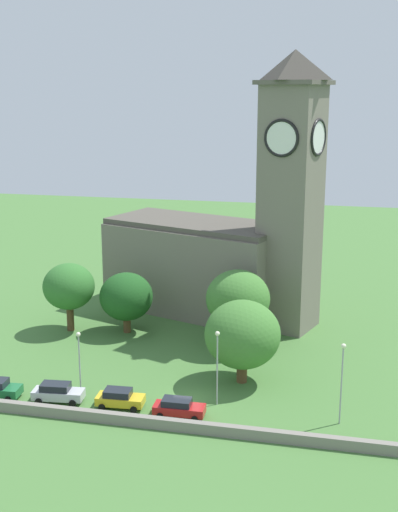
{
  "coord_description": "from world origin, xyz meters",
  "views": [
    {
      "loc": [
        13.67,
        -56.04,
        28.49
      ],
      "look_at": [
        -1.21,
        9.76,
        11.67
      ],
      "focal_mm": 46.58,
      "sensor_mm": 36.0,
      "label": 1
    }
  ],
  "objects_px": {
    "car_red": "(179,407)",
    "streetlamp_east_mid": "(342,371)",
    "streetlamp_central": "(217,356)",
    "tree_riverside_east": "(238,299)",
    "car_silver": "(58,392)",
    "tree_riverside_west": "(69,287)",
    "car_yellow": "(120,398)",
    "tree_by_tower": "(242,335)",
    "tree_churchyard": "(126,297)",
    "streetlamp_west_mid": "(79,351)",
    "church": "(223,245)"
  },
  "relations": [
    {
      "from": "church",
      "to": "tree_by_tower",
      "type": "bearing_deg",
      "value": -73.87
    },
    {
      "from": "car_yellow",
      "to": "tree_by_tower",
      "type": "bearing_deg",
      "value": 38.05
    },
    {
      "from": "car_red",
      "to": "streetlamp_east_mid",
      "type": "height_order",
      "value": "streetlamp_east_mid"
    },
    {
      "from": "streetlamp_central",
      "to": "car_silver",
      "type": "bearing_deg",
      "value": -169.57
    },
    {
      "from": "streetlamp_central",
      "to": "tree_churchyard",
      "type": "bearing_deg",
      "value": 131.23
    },
    {
      "from": "tree_by_tower",
      "to": "tree_riverside_west",
      "type": "distance_m",
      "value": 24.92
    },
    {
      "from": "car_silver",
      "to": "car_yellow",
      "type": "distance_m",
      "value": 6.08
    },
    {
      "from": "tree_by_tower",
      "to": "streetlamp_west_mid",
      "type": "bearing_deg",
      "value": -159.16
    },
    {
      "from": "car_yellow",
      "to": "streetlamp_central",
      "type": "height_order",
      "value": "streetlamp_central"
    },
    {
      "from": "tree_by_tower",
      "to": "tree_churchyard",
      "type": "bearing_deg",
      "value": 145.35
    },
    {
      "from": "tree_by_tower",
      "to": "tree_riverside_west",
      "type": "relative_size",
      "value": 1.01
    },
    {
      "from": "streetlamp_central",
      "to": "tree_riverside_east",
      "type": "bearing_deg",
      "value": 92.09
    },
    {
      "from": "tree_riverside_east",
      "to": "streetlamp_east_mid",
      "type": "bearing_deg",
      "value": -53.39
    },
    {
      "from": "car_silver",
      "to": "tree_riverside_east",
      "type": "bearing_deg",
      "value": 50.59
    },
    {
      "from": "car_red",
      "to": "streetlamp_east_mid",
      "type": "relative_size",
      "value": 0.62
    },
    {
      "from": "car_silver",
      "to": "tree_riverside_west",
      "type": "bearing_deg",
      "value": 109.81
    },
    {
      "from": "car_yellow",
      "to": "tree_churchyard",
      "type": "bearing_deg",
      "value": 106.79
    },
    {
      "from": "streetlamp_west_mid",
      "to": "streetlamp_east_mid",
      "type": "bearing_deg",
      "value": -2.35
    },
    {
      "from": "car_silver",
      "to": "tree_riverside_west",
      "type": "xyz_separation_m",
      "value": [
        -6.57,
        18.23,
        4.63
      ]
    },
    {
      "from": "streetlamp_west_mid",
      "to": "tree_riverside_east",
      "type": "distance_m",
      "value": 19.76
    },
    {
      "from": "streetlamp_west_mid",
      "to": "tree_by_tower",
      "type": "relative_size",
      "value": 0.72
    },
    {
      "from": "car_red",
      "to": "tree_churchyard",
      "type": "distance_m",
      "value": 22.83
    },
    {
      "from": "church",
      "to": "car_silver",
      "type": "distance_m",
      "value": 31.42
    },
    {
      "from": "car_red",
      "to": "tree_riverside_east",
      "type": "height_order",
      "value": "tree_riverside_east"
    },
    {
      "from": "tree_by_tower",
      "to": "streetlamp_central",
      "type": "bearing_deg",
      "value": -104.95
    },
    {
      "from": "car_yellow",
      "to": "tree_by_tower",
      "type": "xyz_separation_m",
      "value": [
        10.15,
        7.95,
        4.17
      ]
    },
    {
      "from": "church",
      "to": "car_silver",
      "type": "xyz_separation_m",
      "value": [
        -10.36,
        -28.48,
        -8.29
      ]
    },
    {
      "from": "car_silver",
      "to": "car_yellow",
      "type": "bearing_deg",
      "value": 2.25
    },
    {
      "from": "tree_riverside_east",
      "to": "streetlamp_central",
      "type": "bearing_deg",
      "value": -87.91
    },
    {
      "from": "streetlamp_east_mid",
      "to": "streetlamp_central",
      "type": "bearing_deg",
      "value": 173.71
    },
    {
      "from": "tree_churchyard",
      "to": "car_yellow",
      "type": "bearing_deg",
      "value": -73.21
    },
    {
      "from": "car_yellow",
      "to": "streetlamp_west_mid",
      "type": "xyz_separation_m",
      "value": [
        -4.81,
        2.25,
        3.3
      ]
    },
    {
      "from": "tree_riverside_east",
      "to": "tree_riverside_west",
      "type": "bearing_deg",
      "value": 177.49
    },
    {
      "from": "car_red",
      "to": "streetlamp_central",
      "type": "bearing_deg",
      "value": 45.47
    },
    {
      "from": "car_red",
      "to": "tree_riverside_east",
      "type": "xyz_separation_m",
      "value": [
        2.4,
        17.59,
        4.93
      ]
    },
    {
      "from": "car_silver",
      "to": "streetlamp_west_mid",
      "type": "xyz_separation_m",
      "value": [
        1.27,
        2.49,
        3.25
      ]
    },
    {
      "from": "tree_by_tower",
      "to": "tree_riverside_east",
      "type": "bearing_deg",
      "value": 102.3
    },
    {
      "from": "streetlamp_east_mid",
      "to": "streetlamp_west_mid",
      "type": "bearing_deg",
      "value": 177.65
    },
    {
      "from": "tree_by_tower",
      "to": "tree_riverside_west",
      "type": "height_order",
      "value": "tree_by_tower"
    },
    {
      "from": "church",
      "to": "streetlamp_west_mid",
      "type": "xyz_separation_m",
      "value": [
        -9.09,
        -25.99,
        -5.04
      ]
    },
    {
      "from": "streetlamp_central",
      "to": "tree_riverside_west",
      "type": "distance_m",
      "value": 26.39
    },
    {
      "from": "car_silver",
      "to": "tree_churchyard",
      "type": "xyz_separation_m",
      "value": [
        0.37,
        19.14,
        3.57
      ]
    },
    {
      "from": "streetlamp_east_mid",
      "to": "tree_by_tower",
      "type": "distance_m",
      "value": 11.86
    },
    {
      "from": "streetlamp_west_mid",
      "to": "tree_by_tower",
      "type": "xyz_separation_m",
      "value": [
        14.96,
        5.69,
        0.87
      ]
    },
    {
      "from": "car_red",
      "to": "streetlamp_west_mid",
      "type": "height_order",
      "value": "streetlamp_west_mid"
    },
    {
      "from": "church",
      "to": "streetlamp_west_mid",
      "type": "height_order",
      "value": "church"
    },
    {
      "from": "tree_riverside_west",
      "to": "car_silver",
      "type": "bearing_deg",
      "value": -70.19
    },
    {
      "from": "car_red",
      "to": "tree_riverside_west",
      "type": "relative_size",
      "value": 0.56
    },
    {
      "from": "car_yellow",
      "to": "car_red",
      "type": "xyz_separation_m",
      "value": [
        5.76,
        -0.5,
        -0.04
      ]
    },
    {
      "from": "streetlamp_central",
      "to": "tree_by_tower",
      "type": "height_order",
      "value": "tree_by_tower"
    }
  ]
}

